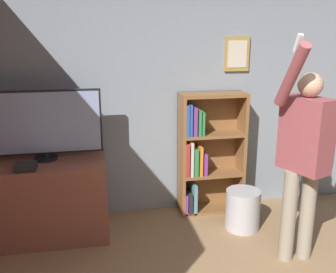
# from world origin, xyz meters

# --- Properties ---
(wall_back) EXTENTS (6.83, 0.09, 2.70)m
(wall_back) POSITION_xyz_m (0.00, 2.67, 1.35)
(wall_back) COLOR gray
(wall_back) RESTS_ON ground_plane
(tv_ledge) EXTENTS (1.13, 0.64, 0.78)m
(tv_ledge) POSITION_xyz_m (-1.78, 2.25, 0.39)
(tv_ledge) COLOR #93513D
(tv_ledge) RESTS_ON ground_plane
(television) EXTENTS (1.10, 0.22, 0.68)m
(television) POSITION_xyz_m (-1.78, 2.31, 1.14)
(television) COLOR black
(television) RESTS_ON tv_ledge
(game_console) EXTENTS (0.19, 0.16, 0.06)m
(game_console) POSITION_xyz_m (-1.94, 2.04, 0.82)
(game_console) COLOR black
(game_console) RESTS_ON tv_ledge
(bookshelf) EXTENTS (0.72, 0.28, 1.36)m
(bookshelf) POSITION_xyz_m (-0.12, 2.49, 0.68)
(bookshelf) COLOR brown
(bookshelf) RESTS_ON ground_plane
(person) EXTENTS (0.56, 0.56, 1.99)m
(person) POSITION_xyz_m (0.43, 1.40, 1.02)
(person) COLOR gray
(person) RESTS_ON ground_plane
(waste_bin) EXTENTS (0.36, 0.36, 0.42)m
(waste_bin) POSITION_xyz_m (0.16, 2.02, 0.21)
(waste_bin) COLOR #B7B7BC
(waste_bin) RESTS_ON ground_plane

